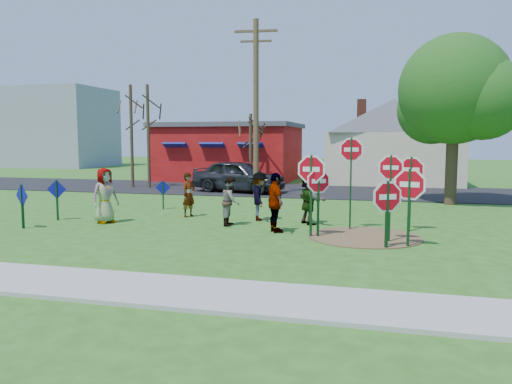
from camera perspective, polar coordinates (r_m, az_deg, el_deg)
ground at (r=16.37m, az=-3.53°, el=-3.77°), size 120.00×120.00×0.00m
sidewalk at (r=9.94m, az=-16.70°, el=-10.23°), size 22.00×1.80×0.08m
road at (r=27.44m, az=3.93°, el=0.22°), size 120.00×7.50×0.04m
dirt_patch at (r=14.61m, az=12.30°, el=-5.03°), size 3.20×3.20×0.03m
red_building at (r=34.96m, az=-2.99°, el=4.66°), size 9.40×7.69×3.90m
cream_house at (r=33.34m, az=15.45°, el=6.04°), size 9.40×9.40×6.50m
distant_building at (r=56.10m, az=-21.69°, el=6.83°), size 10.00×8.00×8.00m
stop_sign_a at (r=14.20m, az=6.34°, el=1.71°), size 1.09×0.12×2.49m
stop_sign_b at (r=15.52m, az=10.82°, el=3.67°), size 0.99×0.09×2.97m
stop_sign_c at (r=13.86m, az=15.13°, el=1.57°), size 0.92×0.11×2.49m
stop_sign_d at (r=15.74m, az=17.29°, el=1.84°), size 1.07×0.07×2.41m
stop_sign_e at (r=13.07m, az=14.77°, el=-1.00°), size 0.96×0.57×1.89m
stop_sign_f at (r=13.39m, az=17.14°, el=0.31°), size 1.09×0.25×2.19m
stop_sign_g at (r=14.24m, az=7.15°, el=0.55°), size 0.83×0.52×2.09m
blue_diamond_a at (r=17.20m, az=-25.16°, el=-0.95°), size 0.66×0.31×1.40m
blue_diamond_b at (r=18.48m, az=-21.80°, el=-0.33°), size 0.66×0.16×1.41m
blue_diamond_c at (r=20.05m, az=-17.26°, el=-0.27°), size 0.57×0.06×1.10m
blue_diamond_d at (r=20.25m, az=-10.58°, el=0.09°), size 0.58×0.15×1.17m
person_a at (r=17.35m, az=-16.88°, el=-0.39°), size 0.96×1.08×1.85m
person_b at (r=18.11m, az=-7.70°, el=-0.33°), size 0.58×0.68×1.59m
person_c at (r=16.20m, az=-2.89°, el=-1.06°), size 0.68×0.83×1.57m
person_d at (r=17.14m, az=0.40°, el=-0.50°), size 0.90×1.21×1.67m
person_e at (r=14.91m, az=2.24°, el=-1.23°), size 0.93×1.13×1.80m
person_f at (r=16.48m, az=6.02°, el=-0.87°), size 1.30×1.49×1.63m
suv at (r=26.21m, az=-1.99°, el=1.85°), size 5.25×2.97×1.69m
utility_pole at (r=24.83m, az=-0.00°, el=10.01°), size 2.09×0.36×8.57m
leafy_tree at (r=22.97m, az=22.01°, el=10.20°), size 5.06×4.62×7.19m
bare_tree_west at (r=29.71m, az=-14.08°, el=7.82°), size 1.80×1.80×5.89m
bare_tree_east at (r=29.62m, az=-0.60°, el=6.02°), size 1.80×1.80×4.30m
bare_tree_mid at (r=29.13m, az=-12.24°, el=7.87°), size 1.80×1.80×5.87m
bare_tree_extra at (r=29.14m, az=-0.63°, el=5.60°), size 1.80×1.80×3.98m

